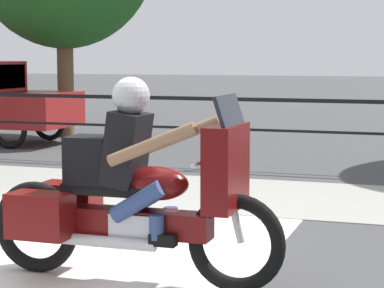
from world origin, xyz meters
name	(u,v)px	position (x,y,z in m)	size (l,w,h in m)	color
ground_plane	(52,258)	(0.00, 0.00, 0.00)	(120.00, 120.00, 0.00)	#424244
sidewalk_band	(182,191)	(0.00, 3.40, 0.01)	(44.00, 2.40, 0.01)	#99968E
crosswalk_band	(30,263)	(-0.10, -0.20, 0.00)	(3.78, 6.00, 0.01)	silver
fence_railing	(228,112)	(0.00, 5.60, 0.87)	(36.00, 0.05, 1.10)	black
motorcycle	(131,192)	(0.92, -0.39, 0.70)	(2.41, 0.76, 1.59)	black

